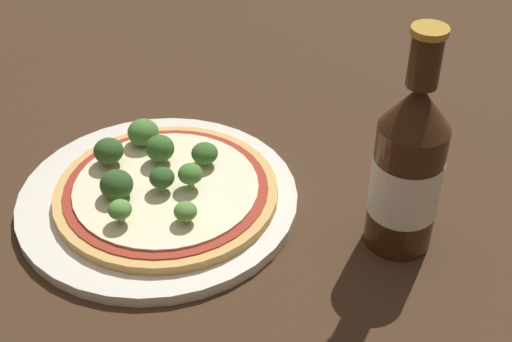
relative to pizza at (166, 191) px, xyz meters
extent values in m
plane|color=#3D2819|center=(-0.02, 0.02, -0.02)|extent=(3.00, 3.00, 0.00)
cylinder|color=silver|center=(-0.01, -0.01, -0.01)|extent=(0.29, 0.29, 0.01)
cylinder|color=tan|center=(0.00, 0.00, 0.00)|extent=(0.23, 0.23, 0.01)
cylinder|color=maroon|center=(0.00, 0.00, 0.00)|extent=(0.21, 0.21, 0.00)
cylinder|color=beige|center=(0.00, 0.00, 0.01)|extent=(0.19, 0.19, 0.00)
cylinder|color=#89A866|center=(0.06, -0.02, 0.01)|extent=(0.01, 0.01, 0.01)
ellipsoid|color=#568E3D|center=(0.06, -0.02, 0.02)|extent=(0.02, 0.02, 0.02)
cylinder|color=#89A866|center=(0.02, -0.07, 0.01)|extent=(0.01, 0.01, 0.01)
ellipsoid|color=#568E3D|center=(0.02, -0.07, 0.02)|extent=(0.02, 0.02, 0.02)
cylinder|color=#89A866|center=(0.00, -0.01, 0.01)|extent=(0.01, 0.01, 0.01)
ellipsoid|color=#2D5123|center=(0.00, -0.01, 0.02)|extent=(0.03, 0.03, 0.02)
cylinder|color=#89A866|center=(-0.04, 0.02, 0.01)|extent=(0.01, 0.01, 0.01)
ellipsoid|color=#386628|center=(-0.04, 0.02, 0.02)|extent=(0.03, 0.03, 0.03)
cylinder|color=#89A866|center=(0.00, 0.05, 0.01)|extent=(0.01, 0.01, 0.01)
ellipsoid|color=#386628|center=(0.00, 0.05, 0.02)|extent=(0.03, 0.03, 0.02)
cylinder|color=#89A866|center=(-0.08, 0.03, 0.01)|extent=(0.01, 0.01, 0.01)
ellipsoid|color=#477A33|center=(-0.08, 0.03, 0.02)|extent=(0.03, 0.03, 0.03)
cylinder|color=#89A866|center=(-0.07, -0.02, 0.01)|extent=(0.01, 0.01, 0.01)
ellipsoid|color=#2D5123|center=(-0.07, -0.02, 0.02)|extent=(0.03, 0.03, 0.03)
cylinder|color=#89A866|center=(-0.02, -0.04, 0.01)|extent=(0.01, 0.01, 0.01)
ellipsoid|color=#2D5123|center=(-0.02, -0.04, 0.02)|extent=(0.03, 0.03, 0.03)
cylinder|color=#89A866|center=(0.02, 0.02, 0.01)|extent=(0.01, 0.01, 0.01)
ellipsoid|color=#477A33|center=(0.02, 0.02, 0.02)|extent=(0.03, 0.03, 0.02)
cylinder|color=#381E0F|center=(0.20, 0.13, 0.05)|extent=(0.07, 0.07, 0.13)
cylinder|color=silver|center=(0.20, 0.13, 0.05)|extent=(0.07, 0.07, 0.06)
cone|color=#381E0F|center=(0.20, 0.13, 0.14)|extent=(0.07, 0.07, 0.04)
cylinder|color=#381E0F|center=(0.20, 0.13, 0.18)|extent=(0.03, 0.03, 0.05)
cylinder|color=#B7892D|center=(0.20, 0.13, 0.21)|extent=(0.03, 0.03, 0.01)
camera|label=1|loc=(0.48, -0.34, 0.46)|focal=50.00mm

